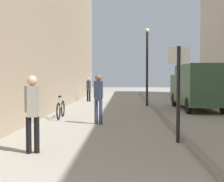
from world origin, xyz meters
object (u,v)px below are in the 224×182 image
street_sign_post (178,85)px  lamp_post (147,62)px  pedestrian_main_foreground (32,108)px  bicycle_leaning (61,109)px  pedestrian_mid_block (98,95)px  pedestrian_far_crossing (89,88)px  delivery_van (197,86)px

street_sign_post → lamp_post: (-0.04, 10.54, 1.18)m
pedestrian_main_foreground → lamp_post: 12.49m
lamp_post → bicycle_leaning: 7.50m
pedestrian_mid_block → street_sign_post: (2.42, -3.13, 0.46)m
street_sign_post → pedestrian_main_foreground: bearing=19.8°
pedestrian_main_foreground → bicycle_leaning: pedestrian_main_foreground is taller
pedestrian_far_crossing → delivery_van: (6.53, -5.46, 0.29)m
street_sign_post → bicycle_leaning: 6.44m
street_sign_post → bicycle_leaning: street_sign_post is taller
pedestrian_far_crossing → street_sign_post: (4.03, -13.91, 0.53)m
pedestrian_far_crossing → lamp_post: lamp_post is taller
pedestrian_far_crossing → street_sign_post: street_sign_post is taller
pedestrian_far_crossing → delivery_van: bearing=-17.6°
street_sign_post → pedestrian_mid_block: bearing=-52.7°
pedestrian_main_foreground → lamp_post: (3.54, 11.86, 1.68)m
delivery_van → bicycle_leaning: bearing=-152.1°
pedestrian_mid_block → bicycle_leaning: pedestrian_mid_block is taller
pedestrian_mid_block → bicycle_leaning: (-1.77, 1.62, -0.70)m
pedestrian_main_foreground → street_sign_post: bearing=-173.9°
pedestrian_far_crossing → delivery_van: size_ratio=0.33×
pedestrian_far_crossing → bicycle_leaning: size_ratio=0.99×
pedestrian_main_foreground → delivery_van: size_ratio=0.34×
pedestrian_mid_block → delivery_van: bearing=64.2°
bicycle_leaning → street_sign_post: bearing=-50.1°
delivery_van → lamp_post: (-2.54, 2.09, 1.42)m
pedestrian_mid_block → delivery_van: size_ratio=0.35×
delivery_van → street_sign_post: street_sign_post is taller
delivery_van → lamp_post: 3.58m
pedestrian_main_foreground → pedestrian_far_crossing: 15.23m
pedestrian_main_foreground → lamp_post: bearing=-120.8°
pedestrian_far_crossing → street_sign_post: size_ratio=0.67×
pedestrian_main_foreground → pedestrian_mid_block: (1.16, 4.45, 0.04)m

